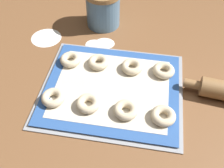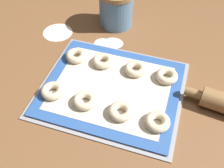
{
  "view_description": "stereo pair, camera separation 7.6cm",
  "coord_description": "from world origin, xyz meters",
  "px_view_note": "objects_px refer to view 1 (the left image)",
  "views": [
    {
      "loc": [
        0.07,
        -0.52,
        0.62
      ],
      "look_at": [
        -0.02,
        0.0,
        0.02
      ],
      "focal_mm": 42.0,
      "sensor_mm": 36.0,
      "label": 1
    },
    {
      "loc": [
        0.14,
        -0.5,
        0.62
      ],
      "look_at": [
        -0.02,
        0.0,
        0.02
      ],
      "focal_mm": 42.0,
      "sensor_mm": 36.0,
      "label": 2
    }
  ],
  "objects_px": {
    "bagel_back_mid_right": "(132,67)",
    "bagel_back_mid_left": "(99,62)",
    "bagel_back_far_right": "(164,70)",
    "bagel_front_far_left": "(53,98)",
    "bagel_front_far_right": "(163,116)",
    "bagel_back_far_left": "(71,60)",
    "flour_canister": "(103,8)",
    "bagel_front_mid_left": "(88,104)",
    "baking_tray": "(112,88)",
    "bagel_front_mid_right": "(126,110)"
  },
  "relations": [
    {
      "from": "bagel_front_mid_right",
      "to": "bagel_back_mid_left",
      "type": "height_order",
      "value": "same"
    },
    {
      "from": "bagel_back_mid_left",
      "to": "bagel_back_far_right",
      "type": "bearing_deg",
      "value": -0.84
    },
    {
      "from": "bagel_front_mid_left",
      "to": "bagel_front_far_right",
      "type": "bearing_deg",
      "value": -1.97
    },
    {
      "from": "bagel_back_mid_left",
      "to": "bagel_front_mid_left",
      "type": "bearing_deg",
      "value": -88.68
    },
    {
      "from": "bagel_back_mid_right",
      "to": "bagel_back_far_right",
      "type": "relative_size",
      "value": 1.0
    },
    {
      "from": "bagel_back_mid_right",
      "to": "bagel_back_far_right",
      "type": "bearing_deg",
      "value": 0.04
    },
    {
      "from": "bagel_front_far_left",
      "to": "bagel_back_far_left",
      "type": "xyz_separation_m",
      "value": [
        0.01,
        0.16,
        0.0
      ]
    },
    {
      "from": "bagel_back_mid_right",
      "to": "flour_canister",
      "type": "relative_size",
      "value": 0.5
    },
    {
      "from": "baking_tray",
      "to": "bagel_back_mid_left",
      "type": "height_order",
      "value": "bagel_back_mid_left"
    },
    {
      "from": "baking_tray",
      "to": "flour_canister",
      "type": "relative_size",
      "value": 3.1
    },
    {
      "from": "bagel_front_mid_right",
      "to": "bagel_back_far_left",
      "type": "xyz_separation_m",
      "value": [
        -0.21,
        0.17,
        0.0
      ]
    },
    {
      "from": "bagel_back_mid_right",
      "to": "bagel_back_mid_left",
      "type": "bearing_deg",
      "value": 178.35
    },
    {
      "from": "bagel_back_mid_left",
      "to": "flour_canister",
      "type": "relative_size",
      "value": 0.5
    },
    {
      "from": "bagel_front_far_right",
      "to": "bagel_back_mid_right",
      "type": "bearing_deg",
      "value": 121.28
    },
    {
      "from": "bagel_front_mid_right",
      "to": "bagel_front_far_right",
      "type": "distance_m",
      "value": 0.1
    },
    {
      "from": "bagel_back_far_right",
      "to": "baking_tray",
      "type": "bearing_deg",
      "value": -151.3
    },
    {
      "from": "bagel_front_mid_left",
      "to": "flour_canister",
      "type": "distance_m",
      "value": 0.42
    },
    {
      "from": "bagel_back_far_right",
      "to": "flour_canister",
      "type": "relative_size",
      "value": 0.5
    },
    {
      "from": "bagel_front_mid_left",
      "to": "bagel_back_far_left",
      "type": "relative_size",
      "value": 1.0
    },
    {
      "from": "bagel_back_far_right",
      "to": "bagel_back_mid_right",
      "type": "bearing_deg",
      "value": -179.96
    },
    {
      "from": "bagel_back_far_left",
      "to": "bagel_back_mid_right",
      "type": "xyz_separation_m",
      "value": [
        0.21,
        -0.0,
        0.0
      ]
    },
    {
      "from": "bagel_front_mid_left",
      "to": "bagel_front_mid_right",
      "type": "xyz_separation_m",
      "value": [
        0.11,
        -0.01,
        0.0
      ]
    },
    {
      "from": "bagel_front_far_right",
      "to": "flour_canister",
      "type": "height_order",
      "value": "flour_canister"
    },
    {
      "from": "bagel_front_far_right",
      "to": "bagel_back_mid_right",
      "type": "relative_size",
      "value": 1.0
    },
    {
      "from": "baking_tray",
      "to": "bagel_front_far_left",
      "type": "distance_m",
      "value": 0.18
    },
    {
      "from": "bagel_back_far_left",
      "to": "bagel_front_mid_right",
      "type": "bearing_deg",
      "value": -39.91
    },
    {
      "from": "bagel_front_mid_left",
      "to": "bagel_back_far_right",
      "type": "xyz_separation_m",
      "value": [
        0.21,
        0.17,
        0.0
      ]
    },
    {
      "from": "bagel_back_far_left",
      "to": "bagel_back_mid_right",
      "type": "bearing_deg",
      "value": -0.01
    },
    {
      "from": "bagel_front_mid_left",
      "to": "bagel_front_far_right",
      "type": "height_order",
      "value": "same"
    },
    {
      "from": "bagel_front_mid_right",
      "to": "bagel_back_mid_right",
      "type": "distance_m",
      "value": 0.17
    },
    {
      "from": "bagel_front_mid_right",
      "to": "bagel_back_mid_right",
      "type": "height_order",
      "value": "same"
    },
    {
      "from": "bagel_front_mid_left",
      "to": "bagel_back_mid_left",
      "type": "relative_size",
      "value": 1.0
    },
    {
      "from": "bagel_front_far_left",
      "to": "bagel_front_far_right",
      "type": "xyz_separation_m",
      "value": [
        0.32,
        -0.01,
        0.0
      ]
    },
    {
      "from": "bagel_back_far_left",
      "to": "bagel_back_mid_right",
      "type": "distance_m",
      "value": 0.21
    },
    {
      "from": "bagel_back_far_left",
      "to": "flour_canister",
      "type": "bearing_deg",
      "value": 75.12
    },
    {
      "from": "bagel_front_far_left",
      "to": "flour_canister",
      "type": "relative_size",
      "value": 0.5
    },
    {
      "from": "baking_tray",
      "to": "bagel_back_far_left",
      "type": "xyz_separation_m",
      "value": [
        -0.15,
        0.08,
        0.02
      ]
    },
    {
      "from": "bagel_front_mid_right",
      "to": "baking_tray",
      "type": "bearing_deg",
      "value": 121.03
    },
    {
      "from": "bagel_front_mid_left",
      "to": "bagel_back_mid_left",
      "type": "height_order",
      "value": "same"
    },
    {
      "from": "baking_tray",
      "to": "bagel_front_far_right",
      "type": "height_order",
      "value": "bagel_front_far_right"
    },
    {
      "from": "baking_tray",
      "to": "bagel_front_far_left",
      "type": "relative_size",
      "value": 6.21
    },
    {
      "from": "bagel_back_mid_left",
      "to": "bagel_back_mid_right",
      "type": "bearing_deg",
      "value": -1.65
    },
    {
      "from": "bagel_back_mid_right",
      "to": "bagel_back_far_right",
      "type": "height_order",
      "value": "same"
    },
    {
      "from": "bagel_back_mid_left",
      "to": "bagel_back_far_right",
      "type": "height_order",
      "value": "same"
    },
    {
      "from": "bagel_front_mid_right",
      "to": "bagel_front_far_right",
      "type": "bearing_deg",
      "value": -1.2
    },
    {
      "from": "bagel_front_far_left",
      "to": "bagel_back_mid_left",
      "type": "height_order",
      "value": "same"
    },
    {
      "from": "bagel_front_far_left",
      "to": "bagel_front_far_right",
      "type": "distance_m",
      "value": 0.32
    },
    {
      "from": "baking_tray",
      "to": "bagel_front_mid_right",
      "type": "bearing_deg",
      "value": -58.97
    },
    {
      "from": "bagel_back_mid_left",
      "to": "bagel_back_mid_right",
      "type": "distance_m",
      "value": 0.11
    },
    {
      "from": "bagel_front_far_left",
      "to": "bagel_back_mid_right",
      "type": "relative_size",
      "value": 1.0
    }
  ]
}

